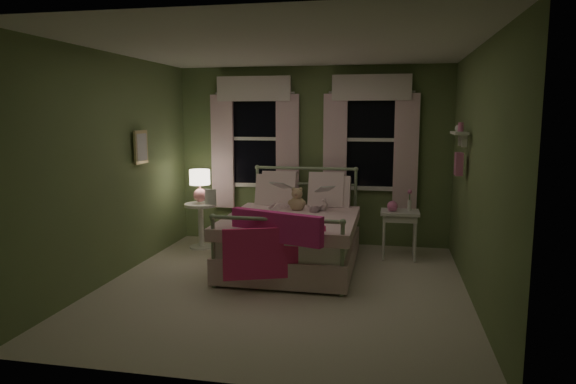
% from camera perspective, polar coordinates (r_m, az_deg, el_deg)
% --- Properties ---
extents(room_shell, '(4.20, 4.20, 4.20)m').
position_cam_1_polar(room_shell, '(5.52, -0.61, 2.31)').
color(room_shell, beige).
rests_on(room_shell, ground).
extents(bed, '(1.58, 2.04, 1.18)m').
position_cam_1_polar(bed, '(6.51, 0.60, -4.92)').
color(bed, white).
rests_on(bed, ground).
extents(pink_throw, '(1.07, 0.52, 0.71)m').
position_cam_1_polar(pink_throw, '(5.48, -1.39, -5.08)').
color(pink_throw, '#EF2E91').
rests_on(pink_throw, bed).
extents(child_left, '(0.28, 0.19, 0.75)m').
position_cam_1_polar(child_left, '(6.86, -1.04, 0.55)').
color(child_left, '#F7D1DD').
rests_on(child_left, bed).
extents(child_right, '(0.35, 0.30, 0.64)m').
position_cam_1_polar(child_right, '(6.78, 3.60, -0.02)').
color(child_right, '#F7D1DD').
rests_on(child_right, bed).
extents(book_left, '(0.23, 0.18, 0.26)m').
position_cam_1_polar(book_left, '(6.62, -1.50, 0.41)').
color(book_left, beige).
rests_on(book_left, child_left).
extents(book_right, '(0.23, 0.19, 0.26)m').
position_cam_1_polar(book_right, '(6.53, 3.30, -0.10)').
color(book_right, beige).
rests_on(book_right, child_right).
extents(teddy_bear, '(0.24, 0.20, 0.32)m').
position_cam_1_polar(teddy_bear, '(6.68, 1.03, -1.00)').
color(teddy_bear, tan).
rests_on(teddy_bear, bed).
extents(nightstand_left, '(0.46, 0.46, 0.65)m').
position_cam_1_polar(nightstand_left, '(7.46, -9.67, -3.02)').
color(nightstand_left, white).
rests_on(nightstand_left, ground).
extents(table_lamp, '(0.29, 0.29, 0.46)m').
position_cam_1_polar(table_lamp, '(7.37, -9.77, 1.06)').
color(table_lamp, pink).
rests_on(table_lamp, nightstand_left).
extents(book_nightstand, '(0.17, 0.23, 0.02)m').
position_cam_1_polar(book_nightstand, '(7.31, -9.20, -1.34)').
color(book_nightstand, beige).
rests_on(book_nightstand, nightstand_left).
extents(nightstand_right, '(0.50, 0.40, 0.64)m').
position_cam_1_polar(nightstand_right, '(6.94, 12.31, -2.87)').
color(nightstand_right, white).
rests_on(nightstand_right, ground).
extents(pink_toy, '(0.14, 0.20, 0.14)m').
position_cam_1_polar(pink_toy, '(6.90, 11.53, -1.56)').
color(pink_toy, pink).
rests_on(pink_toy, nightstand_right).
extents(bud_vase, '(0.06, 0.06, 0.28)m').
position_cam_1_polar(bud_vase, '(6.95, 13.36, -0.88)').
color(bud_vase, white).
rests_on(bud_vase, nightstand_right).
extents(window_left, '(1.34, 0.13, 1.96)m').
position_cam_1_polar(window_left, '(7.67, -3.73, 6.46)').
color(window_left, black).
rests_on(window_left, room_shell).
extents(window_right, '(1.34, 0.13, 1.96)m').
position_cam_1_polar(window_right, '(7.41, 9.15, 6.30)').
color(window_right, black).
rests_on(window_right, room_shell).
extents(wall_shelf, '(0.15, 0.50, 0.60)m').
position_cam_1_polar(wall_shelf, '(6.14, 18.49, 4.59)').
color(wall_shelf, white).
rests_on(wall_shelf, room_shell).
extents(framed_picture, '(0.03, 0.32, 0.42)m').
position_cam_1_polar(framed_picture, '(6.73, -16.02, 4.81)').
color(framed_picture, beige).
rests_on(framed_picture, room_shell).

